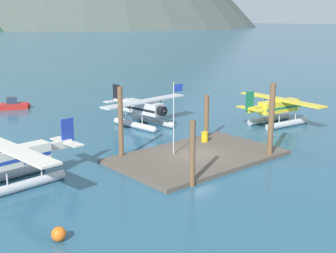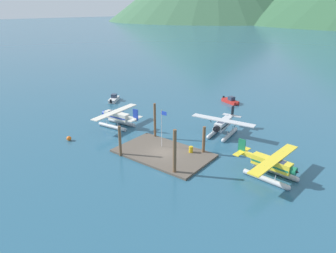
# 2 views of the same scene
# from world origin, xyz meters

# --- Properties ---
(ground_plane) EXTENTS (1200.00, 1200.00, 0.00)m
(ground_plane) POSITION_xyz_m (0.00, 0.00, 0.00)
(ground_plane) COLOR #285670
(dock_platform) EXTENTS (13.24, 8.13, 0.30)m
(dock_platform) POSITION_xyz_m (0.00, 0.00, 0.15)
(dock_platform) COLOR brown
(dock_platform) RESTS_ON ground
(piling_near_left) EXTENTS (0.39, 0.39, 4.45)m
(piling_near_left) POSITION_xyz_m (-4.39, -4.04, 2.22)
(piling_near_left) COLOR brown
(piling_near_left) RESTS_ON ground
(piling_near_right) EXTENTS (0.45, 0.45, 5.94)m
(piling_near_right) POSITION_xyz_m (4.53, -3.51, 2.97)
(piling_near_right) COLOR brown
(piling_near_right) RESTS_ON ground
(piling_far_left) EXTENTS (0.39, 0.39, 5.72)m
(piling_far_left) POSITION_xyz_m (-4.64, 3.79, 2.86)
(piling_far_left) COLOR brown
(piling_far_left) RESTS_ON ground
(piling_far_right) EXTENTS (0.43, 0.43, 4.12)m
(piling_far_right) POSITION_xyz_m (4.45, 3.52, 2.06)
(piling_far_right) COLOR brown
(piling_far_right) RESTS_ON ground
(flagpole) EXTENTS (0.95, 0.10, 5.70)m
(flagpole) POSITION_xyz_m (-1.21, 1.35, 3.87)
(flagpole) COLOR silver
(flagpole) RESTS_ON dock_platform
(fuel_drum) EXTENTS (0.62, 0.62, 0.88)m
(fuel_drum) POSITION_xyz_m (3.12, 2.36, 0.74)
(fuel_drum) COLOR gold
(fuel_drum) RESTS_ON dock_platform
(mooring_buoy) EXTENTS (0.75, 0.75, 0.75)m
(mooring_buoy) POSITION_xyz_m (-14.61, -5.22, 0.37)
(mooring_buoy) COLOR orange
(mooring_buoy) RESTS_ON ground
(seaplane_silver_bow_right) EXTENTS (10.49, 7.96, 3.84)m
(seaplane_silver_bow_right) POSITION_xyz_m (3.31, 11.41, 1.58)
(seaplane_silver_bow_right) COLOR #B7BABF
(seaplane_silver_bow_right) RESTS_ON ground
(seaplane_cream_port_fwd) EXTENTS (7.96, 10.49, 3.84)m
(seaplane_cream_port_fwd) POSITION_xyz_m (-13.20, 3.71, 1.58)
(seaplane_cream_port_fwd) COLOR #B7BABF
(seaplane_cream_port_fwd) RESTS_ON ground
(seaplane_yellow_stbd_fwd) EXTENTS (7.96, 10.49, 3.84)m
(seaplane_yellow_stbd_fwd) POSITION_xyz_m (14.33, 2.87, 1.58)
(seaplane_yellow_stbd_fwd) COLOR #B7BABF
(seaplane_yellow_stbd_fwd) RESTS_ON ground
(boat_red_open_north) EXTENTS (4.61, 2.99, 1.50)m
(boat_red_open_north) POSITION_xyz_m (-3.76, 28.54, 0.49)
(boat_red_open_north) COLOR #B2231E
(boat_red_open_north) RESTS_ON ground
(boat_white_open_west) EXTENTS (3.41, 4.39, 1.50)m
(boat_white_open_west) POSITION_xyz_m (-25.24, 14.33, 0.49)
(boat_white_open_west) COLOR silver
(boat_white_open_west) RESTS_ON ground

